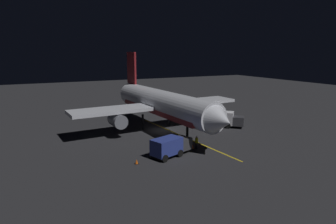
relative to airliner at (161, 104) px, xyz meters
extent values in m
cube|color=#27272A|center=(-0.03, 0.58, -4.53)|extent=(180.00, 180.00, 0.20)
cube|color=gold|center=(-1.41, 4.58, -4.42)|extent=(2.19, 25.73, 0.01)
cylinder|color=silver|center=(-0.03, 0.58, 0.18)|extent=(5.65, 26.57, 4.07)
cube|color=maroon|center=(-0.03, 0.58, -0.94)|extent=(5.21, 22.61, 0.73)
cone|color=silver|center=(-0.90, 14.96, 0.18)|extent=(4.18, 3.49, 3.99)
cone|color=silver|center=(0.87, -14.41, 0.18)|extent=(3.95, 5.10, 3.66)
cube|color=maroon|center=(0.70, -11.59, 5.22)|extent=(0.58, 3.62, 6.02)
cube|color=silver|center=(-8.19, -1.23, -0.43)|extent=(12.69, 5.54, 0.50)
cylinder|color=slate|center=(-7.64, 0.00, -1.83)|extent=(2.29, 3.32, 2.10)
cube|color=silver|center=(8.28, -0.24, -0.43)|extent=(12.69, 5.54, 0.50)
cylinder|color=slate|center=(7.59, 0.92, -1.83)|extent=(2.29, 3.32, 2.10)
cylinder|color=black|center=(-0.47, 7.82, -3.14)|extent=(0.38, 0.38, 2.57)
cylinder|color=black|center=(-2.33, -1.88, -3.14)|extent=(0.38, 0.38, 2.57)
cylinder|color=black|center=(2.54, -1.59, -3.14)|extent=(0.38, 0.38, 2.57)
cube|color=navy|center=(4.90, 12.05, -3.01)|extent=(4.19, 3.16, 1.94)
cube|color=#38383D|center=(2.28, 11.19, -3.23)|extent=(2.33, 2.46, 1.50)
cylinder|color=black|center=(3.67, 11.65, -3.98)|extent=(1.58, 2.48, 0.90)
cylinder|color=black|center=(6.14, 12.46, -3.98)|extent=(1.58, 2.48, 0.90)
cube|color=silver|center=(-10.03, 2.32, -2.88)|extent=(4.89, 4.84, 2.19)
cube|color=#38383D|center=(-12.39, 4.61, -3.23)|extent=(2.68, 2.69, 1.50)
cylinder|color=black|center=(-11.23, 3.49, -3.98)|extent=(2.26, 2.28, 0.90)
cylinder|color=black|center=(-8.83, 1.15, -3.98)|extent=(2.26, 2.28, 0.90)
cylinder|color=black|center=(-0.09, 10.92, -4.00)|extent=(0.32, 0.32, 0.85)
cylinder|color=yellow|center=(-0.09, 10.92, -3.25)|extent=(0.40, 0.40, 0.65)
sphere|color=tan|center=(-0.09, 10.92, -2.81)|extent=(0.24, 0.24, 0.24)
cone|color=#EA590F|center=(8.96, 12.45, -4.15)|extent=(0.36, 0.36, 0.55)
cube|color=black|center=(8.96, 12.45, -4.41)|extent=(0.50, 0.50, 0.03)
cone|color=#EA590F|center=(0.36, 10.64, -4.15)|extent=(0.36, 0.36, 0.55)
cube|color=black|center=(0.36, 10.64, -4.41)|extent=(0.50, 0.50, 0.03)
camera|label=1|loc=(20.20, 42.88, 8.22)|focal=31.66mm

